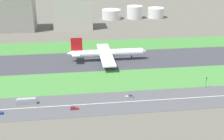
% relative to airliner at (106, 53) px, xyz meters
% --- Properties ---
extents(ground_plane, '(800.00, 800.00, 0.00)m').
position_rel_airliner_xyz_m(ground_plane, '(-0.97, -0.00, -6.23)').
color(ground_plane, '#5B564C').
extents(runway, '(280.00, 46.00, 0.10)m').
position_rel_airliner_xyz_m(runway, '(-0.97, -0.00, -6.18)').
color(runway, '#38383D').
rests_on(runway, ground_plane).
extents(grass_median_north, '(280.00, 36.00, 0.10)m').
position_rel_airliner_xyz_m(grass_median_north, '(-0.97, 41.00, -6.18)').
color(grass_median_north, '#3D7A33').
rests_on(grass_median_north, ground_plane).
extents(grass_median_south, '(280.00, 36.00, 0.10)m').
position_rel_airliner_xyz_m(grass_median_south, '(-0.97, -41.00, -6.18)').
color(grass_median_south, '#427F38').
rests_on(grass_median_south, ground_plane).
extents(highway, '(280.00, 28.00, 0.10)m').
position_rel_airliner_xyz_m(highway, '(-0.97, -73.00, -6.18)').
color(highway, '#4C4C4F').
rests_on(highway, ground_plane).
extents(highway_centerline, '(266.00, 0.50, 0.01)m').
position_rel_airliner_xyz_m(highway_centerline, '(-0.97, -73.00, -6.13)').
color(highway_centerline, silver).
rests_on(highway_centerline, highway).
extents(airliner, '(65.00, 56.00, 19.70)m').
position_rel_airliner_xyz_m(airliner, '(0.00, 0.00, 0.00)').
color(airliner, white).
rests_on(airliner, runway).
extents(car_2, '(4.40, 1.80, 2.00)m').
position_rel_airliner_xyz_m(car_2, '(6.57, -68.00, -5.31)').
color(car_2, '#99999E').
rests_on(car_2, highway).
extents(car_1, '(4.40, 1.80, 2.00)m').
position_rel_airliner_xyz_m(car_1, '(-26.98, -78.00, -5.31)').
color(car_1, '#B2191E').
rests_on(car_1, highway).
extents(bus_1, '(11.60, 2.50, 3.50)m').
position_rel_airliner_xyz_m(bus_1, '(-54.04, -68.00, -4.41)').
color(bus_1, '#99999E').
rests_on(bus_1, highway).
extents(traffic_light, '(0.36, 0.50, 7.20)m').
position_rel_airliner_xyz_m(traffic_light, '(58.67, -60.01, -1.94)').
color(traffic_light, '#4C4C51').
rests_on(traffic_light, highway).
extents(terminal_building, '(46.65, 31.81, 54.52)m').
position_rel_airliner_xyz_m(terminal_building, '(-90.97, 114.00, 21.03)').
color(terminal_building, '#9E998E').
rests_on(terminal_building, ground_plane).
extents(hangar_building, '(43.53, 28.21, 36.09)m').
position_rel_airliner_xyz_m(hangar_building, '(-25.35, 114.00, 11.81)').
color(hangar_building, beige).
rests_on(hangar_building, ground_plane).
extents(fuel_tank_west, '(24.36, 24.36, 12.07)m').
position_rel_airliner_xyz_m(fuel_tank_west, '(24.83, 159.00, -0.20)').
color(fuel_tank_west, silver).
rests_on(fuel_tank_west, ground_plane).
extents(fuel_tank_centre, '(20.44, 20.44, 16.05)m').
position_rel_airliner_xyz_m(fuel_tank_centre, '(55.76, 159.00, 1.79)').
color(fuel_tank_centre, silver).
rests_on(fuel_tank_centre, ground_plane).
extents(fuel_tank_east, '(21.35, 21.35, 12.99)m').
position_rel_airliner_xyz_m(fuel_tank_east, '(84.81, 159.00, 0.26)').
color(fuel_tank_east, silver).
rests_on(fuel_tank_east, ground_plane).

